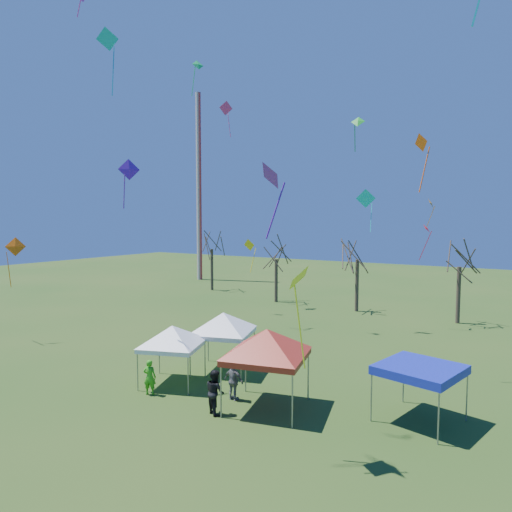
% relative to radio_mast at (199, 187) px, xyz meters
% --- Properties ---
extents(ground, '(140.00, 140.00, 0.00)m').
position_rel_radio_mast_xyz_m(ground, '(28.00, -34.00, -12.50)').
color(ground, '#294E19').
rests_on(ground, ground).
extents(radio_mast, '(0.70, 0.70, 25.00)m').
position_rel_radio_mast_xyz_m(radio_mast, '(0.00, 0.00, 0.00)').
color(radio_mast, silver).
rests_on(radio_mast, ground).
extents(tree_0, '(3.83, 3.83, 8.44)m').
position_rel_radio_mast_xyz_m(tree_0, '(7.15, -6.62, -6.01)').
color(tree_0, '#3D2D21').
rests_on(tree_0, ground).
extents(tree_1, '(3.42, 3.42, 7.54)m').
position_rel_radio_mast_xyz_m(tree_1, '(17.23, -9.35, -6.71)').
color(tree_1, '#3D2D21').
rests_on(tree_1, ground).
extents(tree_2, '(3.71, 3.71, 8.18)m').
position_rel_radio_mast_xyz_m(tree_2, '(25.63, -9.62, -6.21)').
color(tree_2, '#3D2D21').
rests_on(tree_2, ground).
extents(tree_3, '(3.59, 3.59, 7.91)m').
position_rel_radio_mast_xyz_m(tree_3, '(34.03, -9.96, -6.42)').
color(tree_3, '#3D2D21').
rests_on(tree_3, ground).
extents(tent_white_west, '(3.61, 3.61, 3.39)m').
position_rel_radio_mast_xyz_m(tent_white_west, '(23.98, -31.89, -9.76)').
color(tent_white_west, gray).
rests_on(tent_white_west, ground).
extents(tent_white_mid, '(3.97, 3.97, 3.68)m').
position_rel_radio_mast_xyz_m(tent_white_mid, '(24.96, -28.94, -9.53)').
color(tent_white_mid, gray).
rests_on(tent_white_mid, ground).
extents(tent_red, '(4.45, 4.45, 4.04)m').
position_rel_radio_mast_xyz_m(tent_red, '(29.48, -31.99, -9.24)').
color(tent_red, gray).
rests_on(tent_red, ground).
extents(tent_blue, '(3.52, 3.52, 2.31)m').
position_rel_radio_mast_xyz_m(tent_blue, '(35.38, -29.83, -10.38)').
color(tent_blue, gray).
rests_on(tent_blue, ground).
extents(person_dark, '(1.14, 1.05, 1.87)m').
position_rel_radio_mast_xyz_m(person_dark, '(27.90, -33.60, -11.56)').
color(person_dark, black).
rests_on(person_dark, ground).
extents(person_green, '(0.71, 0.60, 1.66)m').
position_rel_radio_mast_xyz_m(person_green, '(24.05, -33.55, -11.67)').
color(person_green, green).
rests_on(person_green, ground).
extents(person_grey, '(1.06, 0.50, 1.76)m').
position_rel_radio_mast_xyz_m(person_grey, '(27.75, -32.00, -11.62)').
color(person_grey, slate).
rests_on(person_grey, ground).
extents(kite_18, '(0.85, 0.66, 1.95)m').
position_rel_radio_mast_xyz_m(kite_18, '(30.50, -23.90, 1.01)').
color(kite_18, green).
rests_on(kite_18, ground).
extents(kite_17, '(0.99, 0.92, 3.06)m').
position_rel_radio_mast_xyz_m(kite_17, '(33.92, -23.87, -0.44)').
color(kite_17, '#EC550C').
rests_on(kite_17, ground).
extents(kite_22, '(0.87, 0.83, 2.73)m').
position_rel_radio_mast_xyz_m(kite_22, '(32.06, -12.69, -5.09)').
color(kite_22, red).
rests_on(kite_22, ground).
extents(kite_1, '(0.75, 0.99, 2.37)m').
position_rel_radio_mast_xyz_m(kite_1, '(22.52, -33.13, -1.98)').
color(kite_1, '#611AB7').
rests_on(kite_1, ground).
extents(kite_14, '(1.21, 1.25, 3.43)m').
position_rel_radio_mast_xyz_m(kite_14, '(9.57, -31.28, -6.16)').
color(kite_14, '#F8610D').
rests_on(kite_14, ground).
extents(kite_27, '(1.25, 1.16, 2.59)m').
position_rel_radio_mast_xyz_m(kite_27, '(31.55, -35.21, -2.87)').
color(kite_27, '#5917A6').
rests_on(kite_27, ground).
extents(kite_5, '(0.87, 1.19, 3.63)m').
position_rel_radio_mast_xyz_m(kite_5, '(32.43, -34.96, -6.32)').
color(kite_5, '#EEFF1A').
rests_on(kite_5, ground).
extents(kite_7, '(1.01, 1.09, 2.73)m').
position_rel_radio_mast_xyz_m(kite_7, '(16.56, -20.49, 7.41)').
color(kite_7, green).
rests_on(kite_7, ground).
extents(kite_8, '(1.57, 1.41, 3.88)m').
position_rel_radio_mast_xyz_m(kite_8, '(17.52, -29.90, 6.07)').
color(kite_8, '#0D9CC3').
rests_on(kite_8, ground).
extents(kite_13, '(1.17, 0.83, 2.92)m').
position_rel_radio_mast_xyz_m(kite_13, '(17.97, -15.39, -6.54)').
color(kite_13, yellow).
rests_on(kite_13, ground).
extents(kite_19, '(0.64, 0.93, 2.42)m').
position_rel_radio_mast_xyz_m(kite_19, '(32.14, -11.79, -3.13)').
color(kite_19, orange).
rests_on(kite_19, ground).
extents(kite_11, '(1.49, 0.90, 3.15)m').
position_rel_radio_mast_xyz_m(kite_11, '(28.38, -15.88, -2.80)').
color(kite_11, '#0DCBCC').
rests_on(kite_11, ground).
extents(kite_2, '(1.11, 1.38, 3.33)m').
position_rel_radio_mast_xyz_m(kite_2, '(14.00, -13.27, 5.98)').
color(kite_2, '#E4327C').
rests_on(kite_2, ground).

